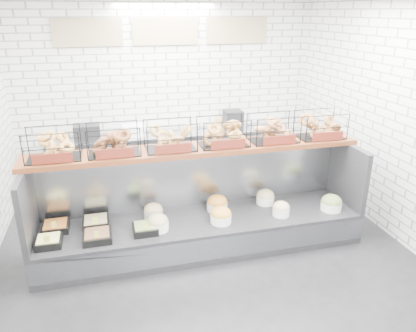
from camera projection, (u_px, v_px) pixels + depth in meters
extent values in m
plane|color=black|center=(208.00, 259.00, 4.91)|extent=(5.50, 5.50, 0.00)
cube|color=silver|center=(167.00, 93.00, 6.86)|extent=(5.00, 0.02, 3.00)
cube|color=silver|center=(406.00, 125.00, 4.96)|extent=(0.02, 5.50, 3.00)
cube|color=tan|center=(88.00, 32.00, 6.19)|extent=(1.05, 0.03, 0.42)
cube|color=tan|center=(166.00, 31.00, 6.47)|extent=(1.05, 0.03, 0.42)
cube|color=tan|center=(237.00, 31.00, 6.75)|extent=(1.05, 0.03, 0.42)
cube|color=black|center=(202.00, 232.00, 5.11)|extent=(4.00, 0.90, 0.40)
cube|color=#93969B|center=(211.00, 249.00, 4.71)|extent=(4.00, 0.03, 0.28)
cube|color=#93969B|center=(194.00, 176.00, 5.26)|extent=(4.00, 0.08, 0.80)
cube|color=black|center=(27.00, 207.00, 4.43)|extent=(0.06, 0.90, 0.80)
cube|color=black|center=(346.00, 173.00, 5.35)|extent=(0.06, 0.90, 0.80)
cube|color=black|center=(49.00, 242.00, 4.44)|extent=(0.27, 0.27, 0.08)
cube|color=#EADB77|center=(48.00, 239.00, 4.43)|extent=(0.23, 0.23, 0.04)
cube|color=#DAD94C|center=(47.00, 239.00, 4.32)|extent=(0.06, 0.01, 0.08)
cube|color=black|center=(56.00, 227.00, 4.74)|extent=(0.30, 0.30, 0.08)
cube|color=#CA6F2A|center=(55.00, 225.00, 4.73)|extent=(0.25, 0.25, 0.04)
cube|color=#DAD94C|center=(54.00, 225.00, 4.62)|extent=(0.06, 0.01, 0.08)
cube|color=black|center=(97.00, 237.00, 4.55)|extent=(0.31, 0.31, 0.08)
cube|color=brown|center=(97.00, 234.00, 4.53)|extent=(0.27, 0.27, 0.04)
cube|color=#DAD94C|center=(97.00, 234.00, 4.41)|extent=(0.06, 0.01, 0.08)
cube|color=black|center=(96.00, 223.00, 4.85)|extent=(0.31, 0.31, 0.08)
cube|color=tan|center=(96.00, 220.00, 4.83)|extent=(0.26, 0.26, 0.04)
cube|color=#DAD94C|center=(95.00, 220.00, 4.72)|extent=(0.06, 0.01, 0.08)
cube|color=black|center=(145.00, 229.00, 4.70)|extent=(0.28, 0.28, 0.08)
cube|color=olive|center=(145.00, 226.00, 4.69)|extent=(0.24, 0.24, 0.04)
cube|color=#DAD94C|center=(146.00, 226.00, 4.58)|extent=(0.06, 0.01, 0.08)
cylinder|color=white|center=(158.00, 226.00, 4.74)|extent=(0.25, 0.25, 0.11)
ellipsoid|color=tan|center=(158.00, 221.00, 4.72)|extent=(0.24, 0.24, 0.17)
cylinder|color=white|center=(153.00, 214.00, 5.02)|extent=(0.23, 0.23, 0.11)
ellipsoid|color=tan|center=(153.00, 210.00, 5.00)|extent=(0.23, 0.23, 0.16)
cylinder|color=white|center=(221.00, 218.00, 4.91)|extent=(0.26, 0.26, 0.11)
ellipsoid|color=orange|center=(221.00, 214.00, 4.89)|extent=(0.25, 0.25, 0.18)
cylinder|color=white|center=(217.00, 206.00, 5.22)|extent=(0.27, 0.27, 0.11)
ellipsoid|color=orange|center=(217.00, 202.00, 5.20)|extent=(0.26, 0.26, 0.18)
cylinder|color=white|center=(281.00, 211.00, 5.08)|extent=(0.21, 0.21, 0.11)
ellipsoid|color=tan|center=(281.00, 207.00, 5.06)|extent=(0.21, 0.21, 0.15)
cylinder|color=white|center=(265.00, 199.00, 5.40)|extent=(0.24, 0.24, 0.11)
ellipsoid|color=tan|center=(265.00, 195.00, 5.38)|extent=(0.23, 0.23, 0.16)
cylinder|color=white|center=(331.00, 206.00, 5.23)|extent=(0.27, 0.27, 0.11)
ellipsoid|color=olive|center=(332.00, 202.00, 5.21)|extent=(0.26, 0.26, 0.18)
cube|color=#4F2210|center=(197.00, 149.00, 4.94)|extent=(4.10, 0.50, 0.06)
cube|color=black|center=(53.00, 144.00, 4.48)|extent=(0.60, 0.38, 0.34)
cube|color=#5B1B10|center=(52.00, 159.00, 4.34)|extent=(0.42, 0.02, 0.11)
cube|color=black|center=(113.00, 140.00, 4.64)|extent=(0.60, 0.38, 0.34)
cube|color=#5B1B10|center=(115.00, 153.00, 4.49)|extent=(0.42, 0.02, 0.11)
cube|color=black|center=(170.00, 135.00, 4.79)|extent=(0.60, 0.38, 0.34)
cube|color=#5B1B10|center=(173.00, 149.00, 4.64)|extent=(0.42, 0.02, 0.11)
cube|color=black|center=(223.00, 132.00, 4.94)|extent=(0.60, 0.38, 0.34)
cube|color=#5B1B10|center=(228.00, 144.00, 4.80)|extent=(0.42, 0.02, 0.11)
cube|color=black|center=(273.00, 128.00, 5.10)|extent=(0.60, 0.38, 0.34)
cube|color=#5B1B10|center=(279.00, 140.00, 4.95)|extent=(0.42, 0.02, 0.11)
cube|color=black|center=(321.00, 125.00, 5.25)|extent=(0.60, 0.38, 0.34)
cube|color=#5B1B10|center=(328.00, 136.00, 5.10)|extent=(0.42, 0.02, 0.11)
cube|color=#93969B|center=(173.00, 158.00, 6.94)|extent=(4.00, 0.60, 0.90)
cube|color=black|center=(87.00, 132.00, 6.39)|extent=(0.40, 0.30, 0.24)
cube|color=silver|center=(134.00, 130.00, 6.59)|extent=(0.35, 0.28, 0.18)
cylinder|color=orange|center=(218.00, 124.00, 6.87)|extent=(0.09, 0.09, 0.22)
cube|color=black|center=(233.00, 119.00, 7.03)|extent=(0.30, 0.30, 0.30)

